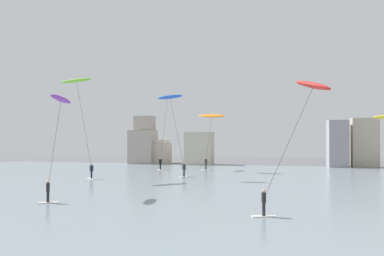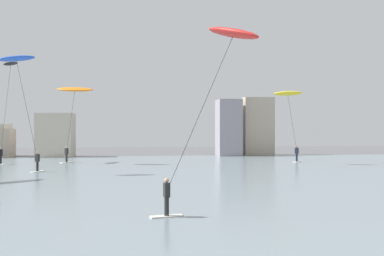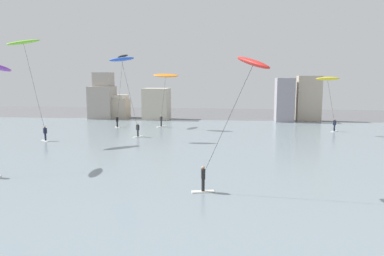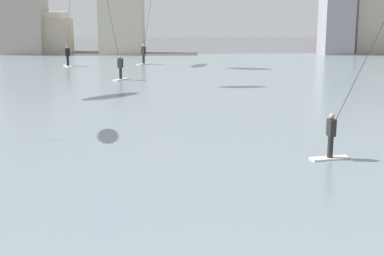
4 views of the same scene
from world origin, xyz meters
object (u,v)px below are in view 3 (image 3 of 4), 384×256
at_px(kitesurfer_orange, 165,79).
at_px(kitesurfer_blue, 124,69).
at_px(kitesurfer_black, 122,64).
at_px(kitesurfer_red, 247,77).
at_px(kitesurfer_yellow, 329,85).
at_px(kitesurfer_lime, 25,50).

distance_m(kitesurfer_orange, kitesurfer_blue, 9.27).
height_order(kitesurfer_orange, kitesurfer_black, kitesurfer_black).
bearing_deg(kitesurfer_blue, kitesurfer_red, -53.87).
height_order(kitesurfer_orange, kitesurfer_yellow, kitesurfer_orange).
relative_size(kitesurfer_black, kitesurfer_lime, 0.93).
relative_size(kitesurfer_orange, kitesurfer_blue, 0.81).
bearing_deg(kitesurfer_orange, kitesurfer_lime, -136.21).
height_order(kitesurfer_red, kitesurfer_lime, kitesurfer_lime).
distance_m(kitesurfer_orange, kitesurfer_red, 28.38).
bearing_deg(kitesurfer_orange, kitesurfer_black, 161.82).
height_order(kitesurfer_yellow, kitesurfer_blue, kitesurfer_blue).
bearing_deg(kitesurfer_red, kitesurfer_lime, 147.07).
height_order(kitesurfer_lime, kitesurfer_blue, kitesurfer_lime).
relative_size(kitesurfer_orange, kitesurfer_black, 0.73).
bearing_deg(kitesurfer_lime, kitesurfer_blue, 18.86).
height_order(kitesurfer_black, kitesurfer_blue, kitesurfer_black).
distance_m(kitesurfer_red, kitesurfer_lime, 26.98).
bearing_deg(kitesurfer_black, kitesurfer_red, -59.89).
xyz_separation_m(kitesurfer_orange, kitesurfer_yellow, (20.56, -2.18, -0.72)).
distance_m(kitesurfer_yellow, kitesurfer_blue, 24.48).
bearing_deg(kitesurfer_orange, kitesurfer_yellow, -6.06).
bearing_deg(kitesurfer_lime, kitesurfer_black, 67.35).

